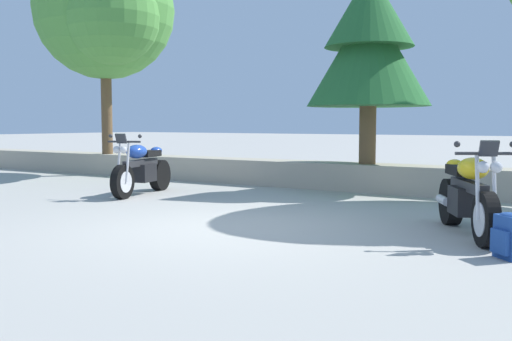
% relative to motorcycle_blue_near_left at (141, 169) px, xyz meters
% --- Properties ---
extents(ground_plane, '(120.00, 120.00, 0.00)m').
position_rel_motorcycle_blue_near_left_xyz_m(ground_plane, '(3.40, -1.98, -0.49)').
color(ground_plane, '#A3A099').
extents(stone_wall, '(36.00, 0.80, 0.55)m').
position_rel_motorcycle_blue_near_left_xyz_m(stone_wall, '(3.40, 2.82, -0.21)').
color(stone_wall, '#A89E89').
rests_on(stone_wall, ground).
extents(motorcycle_blue_near_left, '(0.85, 2.04, 1.18)m').
position_rel_motorcycle_blue_near_left_xyz_m(motorcycle_blue_near_left, '(0.00, 0.00, 0.00)').
color(motorcycle_blue_near_left, black).
rests_on(motorcycle_blue_near_left, ground).
extents(motorcycle_yellow_centre, '(1.16, 1.90, 1.18)m').
position_rel_motorcycle_blue_near_left_xyz_m(motorcycle_yellow_centre, '(6.16, -0.87, 0.00)').
color(motorcycle_yellow_centre, black).
rests_on(motorcycle_yellow_centre, ground).
extents(rider_backpack, '(0.35, 0.35, 0.47)m').
position_rel_motorcycle_blue_near_left_xyz_m(rider_backpack, '(6.79, -1.93, -0.24)').
color(rider_backpack, navy).
rests_on(rider_backpack, ground).
extents(leafy_tree_far_left, '(3.80, 3.62, 5.58)m').
position_rel_motorcycle_blue_near_left_xyz_m(leafy_tree_far_left, '(-3.56, 2.57, 3.75)').
color(leafy_tree_far_left, brown).
rests_on(leafy_tree_far_left, stone_wall).
extents(pine_tree_mid_left, '(2.43, 2.43, 3.81)m').
position_rel_motorcycle_blue_near_left_xyz_m(pine_tree_mid_left, '(3.47, 2.77, 2.48)').
color(pine_tree_mid_left, brown).
rests_on(pine_tree_mid_left, stone_wall).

